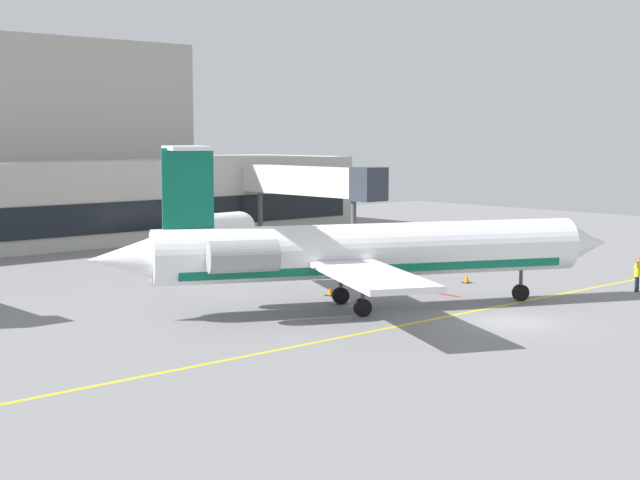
% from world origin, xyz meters
% --- Properties ---
extents(ground, '(120.00, 120.00, 0.11)m').
position_xyz_m(ground, '(0.00, 0.00, -0.05)').
color(ground, slate).
extents(terminal_building, '(67.08, 15.58, 17.23)m').
position_xyz_m(terminal_building, '(-4.34, 48.11, 6.15)').
color(terminal_building, '#B7B2A8').
rests_on(terminal_building, ground).
extents(jet_bridge_west, '(2.40, 16.15, 6.54)m').
position_xyz_m(jet_bridge_west, '(15.12, 31.23, 5.14)').
color(jet_bridge_west, silver).
rests_on(jet_bridge_west, ground).
extents(regional_jet, '(26.63, 20.17, 8.53)m').
position_xyz_m(regional_jet, '(-3.03, 7.24, 3.07)').
color(regional_jet, white).
rests_on(regional_jet, ground).
extents(baggage_tug, '(2.36, 3.57, 2.24)m').
position_xyz_m(baggage_tug, '(14.35, 13.74, 1.00)').
color(baggage_tug, '#E5B20C').
rests_on(baggage_tug, ground).
extents(pushback_tractor, '(3.38, 4.38, 1.99)m').
position_xyz_m(pushback_tractor, '(10.91, 20.60, 0.92)').
color(pushback_tractor, '#1E4CB2').
rests_on(pushback_tractor, ground).
extents(fuel_tank, '(7.17, 2.88, 2.87)m').
position_xyz_m(fuel_tank, '(6.94, 33.64, 1.59)').
color(fuel_tank, white).
rests_on(fuel_tank, ground).
extents(marshaller, '(0.83, 0.34, 1.96)m').
position_xyz_m(marshaller, '(12.75, 0.49, 1.00)').
color(marshaller, '#191E33').
rests_on(marshaller, ground).
extents(safety_cone_alpha, '(0.47, 0.47, 0.55)m').
position_xyz_m(safety_cone_alpha, '(7.99, 9.21, 0.25)').
color(safety_cone_alpha, orange).
rests_on(safety_cone_alpha, ground).
extents(safety_cone_bravo, '(0.47, 0.47, 0.55)m').
position_xyz_m(safety_cone_bravo, '(-1.35, 11.46, 0.25)').
color(safety_cone_bravo, orange).
rests_on(safety_cone_bravo, ground).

